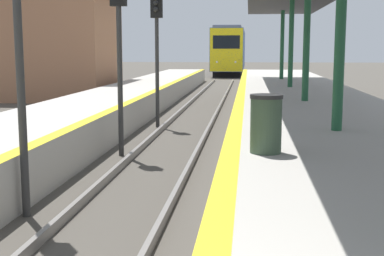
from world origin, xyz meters
The scene contains 6 objects.
train centered at (0.00, 52.85, 2.30)m, with size 2.85×18.03×4.52m.
signal_near centered at (-1.38, 5.66, 3.05)m, with size 0.36×0.31×4.35m.
signal_mid centered at (-1.05, 10.33, 3.05)m, with size 0.36×0.31×4.35m.
signal_far centered at (-0.98, 15.00, 3.05)m, with size 0.36×0.31×4.35m.
trash_bin centered at (2.19, 6.36, 1.36)m, with size 0.50×0.50×0.90m.
station_building centered at (-10.62, 24.39, 2.70)m, with size 11.92×5.45×5.36m.
Camera 1 is at (1.91, -1.79, 2.50)m, focal length 50.00 mm.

